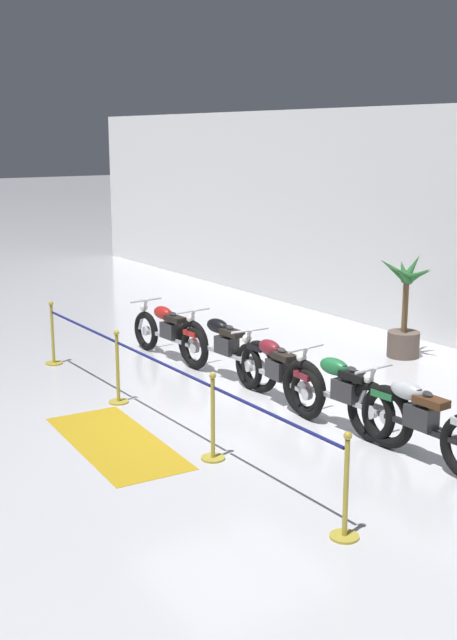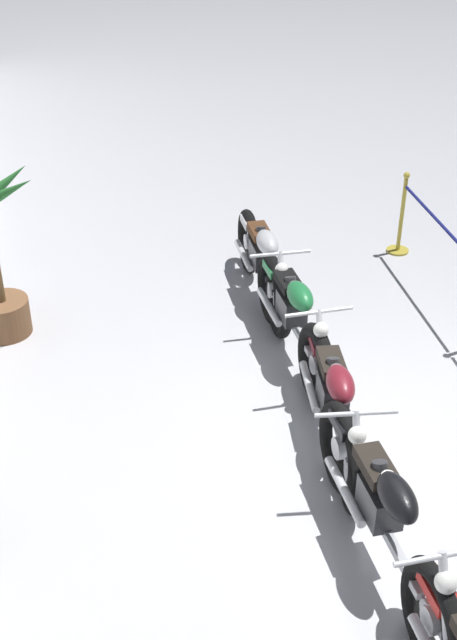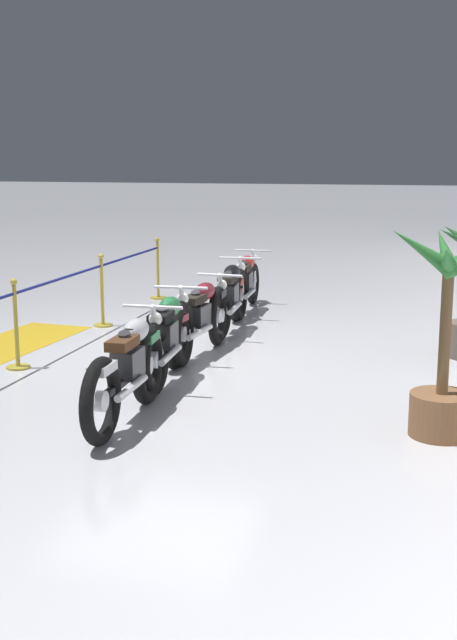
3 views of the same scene
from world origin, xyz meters
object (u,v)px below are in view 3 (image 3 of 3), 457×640
(floor_banner, at_px, (13,343))
(motorcycle_maroon_2, at_px, (200,318))
(motorcycle_red_0, at_px, (245,284))
(motorcycle_black_1, at_px, (230,297))
(stanchion_far_left, at_px, (104,278))
(motorcycle_silver_4, at_px, (130,368))
(potted_palm_right_of_row, at_px, (444,345))
(stanchion_mid_left, at_px, (102,302))
(stanchion_mid_right, at_px, (17,338))
(motorcycle_green_3, at_px, (166,341))

(floor_banner, bearing_deg, motorcycle_maroon_2, 96.47)
(motorcycle_red_0, height_order, floor_banner, motorcycle_red_0)
(motorcycle_black_1, xyz_separation_m, stanchion_far_left, (0.02, -1.87, 0.21))
(motorcycle_red_0, relative_size, motorcycle_silver_4, 0.97)
(motorcycle_maroon_2, height_order, potted_palm_right_of_row, potted_palm_right_of_row)
(motorcycle_black_1, xyz_separation_m, motorcycle_maroon_2, (1.34, -0.03, -0.03))
(motorcycle_maroon_2, bearing_deg, potted_palm_right_of_row, 51.55)
(potted_palm_right_of_row, xyz_separation_m, stanchion_far_left, (-3.62, -4.74, -0.13))
(motorcycle_red_0, distance_m, motorcycle_black_1, 1.46)
(motorcycle_maroon_2, bearing_deg, stanchion_far_left, -125.61)
(motorcycle_black_1, height_order, stanchion_mid_left, stanchion_mid_left)
(motorcycle_red_0, height_order, stanchion_mid_left, stanchion_mid_left)
(motorcycle_red_0, bearing_deg, stanchion_mid_right, -23.44)
(motorcycle_black_1, bearing_deg, motorcycle_maroon_2, -1.23)
(motorcycle_silver_4, relative_size, stanchion_mid_left, 2.11)
(motorcycle_green_3, height_order, stanchion_far_left, stanchion_far_left)
(potted_palm_right_of_row, bearing_deg, motorcycle_green_3, -108.32)
(motorcycle_maroon_2, xyz_separation_m, floor_banner, (0.10, -2.54, -0.45))
(motorcycle_red_0, height_order, motorcycle_green_3, motorcycle_green_3)
(motorcycle_green_3, xyz_separation_m, stanchion_mid_right, (-0.15, -1.88, -0.12))
(motorcycle_green_3, bearing_deg, motorcycle_black_1, -179.93)
(motorcycle_green_3, bearing_deg, potted_palm_right_of_row, 71.68)
(motorcycle_black_1, relative_size, floor_banner, 0.98)
(stanchion_mid_right, xyz_separation_m, floor_banner, (-1.10, -0.70, -0.35))
(potted_palm_right_of_row, distance_m, stanchion_mid_left, 5.93)
(motorcycle_maroon_2, distance_m, potted_palm_right_of_row, 3.72)
(stanchion_mid_left, bearing_deg, stanchion_mid_right, 0.00)
(stanchion_far_left, bearing_deg, motorcycle_black_1, 90.68)
(motorcycle_green_3, distance_m, stanchion_mid_left, 3.19)
(stanchion_mid_left, relative_size, stanchion_mid_right, 1.00)
(stanchion_mid_left, bearing_deg, motorcycle_silver_4, 27.20)
(motorcycle_silver_4, distance_m, stanchion_mid_left, 4.24)
(stanchion_far_left, relative_size, stanchion_mid_right, 6.77)
(motorcycle_green_3, distance_m, floor_banner, 2.90)
(floor_banner, bearing_deg, stanchion_mid_right, 36.61)
(motorcycle_green_3, bearing_deg, stanchion_far_left, -144.95)
(motorcycle_red_0, relative_size, motorcycle_maroon_2, 0.99)
(motorcycle_black_1, xyz_separation_m, stanchion_mid_left, (0.11, -1.87, -0.13))
(stanchion_far_left, distance_m, stanchion_mid_left, 0.35)
(potted_palm_right_of_row, bearing_deg, motorcycle_black_1, -141.77)
(motorcycle_red_0, bearing_deg, stanchion_far_left, -49.57)
(stanchion_mid_right, bearing_deg, motorcycle_silver_4, 55.47)
(potted_palm_right_of_row, bearing_deg, stanchion_mid_left, -126.67)
(motorcycle_maroon_2, height_order, stanchion_mid_right, stanchion_mid_right)
(motorcycle_black_1, bearing_deg, stanchion_mid_left, -86.54)
(motorcycle_black_1, height_order, motorcycle_silver_4, motorcycle_black_1)
(motorcycle_maroon_2, relative_size, stanchion_far_left, 0.30)
(motorcycle_black_1, relative_size, stanchion_mid_left, 2.31)
(motorcycle_green_3, bearing_deg, floor_banner, -115.92)
(stanchion_far_left, bearing_deg, stanchion_mid_right, -0.00)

